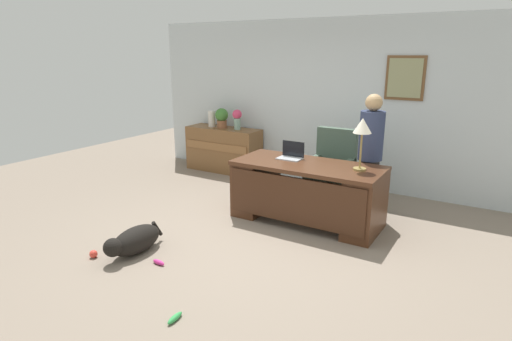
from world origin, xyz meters
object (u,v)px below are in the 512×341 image
person_standing (370,155)px  vase_with_flowers (237,118)px  desk_lamp (362,129)px  dog_toy_ball (93,254)px  desk (306,191)px  laptop (291,154)px  dog_toy_plush (175,318)px  dog_lying (134,241)px  potted_plant (222,117)px  armchair (332,170)px  credenza (224,149)px  dog_toy_bone (159,262)px  vase_empty (212,119)px

person_standing → vase_with_flowers: person_standing is taller
desk_lamp → dog_toy_ball: (-2.21, -2.21, -1.25)m
desk → laptop: size_ratio=5.99×
desk_lamp → dog_toy_plush: 2.98m
dog_lying → potted_plant: size_ratio=2.26×
armchair → potted_plant: bearing=166.3°
desk → laptop: (-0.31, 0.17, 0.41)m
desk → credenza: bearing=148.1°
credenza → vase_with_flowers: vase_with_flowers is taller
person_standing → dog_toy_ball: bearing=-128.2°
credenza → dog_toy_bone: bearing=-65.4°
armchair → dog_toy_plush: bearing=-90.6°
armchair → desk: bearing=-90.1°
desk → dog_toy_ball: size_ratio=22.20×
vase_with_flowers → potted_plant: bearing=180.0°
potted_plant → dog_toy_plush: potted_plant is taller
potted_plant → dog_toy_bone: bearing=-65.0°
dog_toy_ball → person_standing: bearing=51.8°
credenza → person_standing: person_standing is taller
dog_lying → potted_plant: 3.60m
dog_toy_bone → laptop: bearing=75.6°
vase_empty → dog_toy_ball: bearing=-73.4°
person_standing → desk: bearing=-134.6°
credenza → dog_toy_plush: bearing=-59.7°
credenza → vase_empty: (-0.26, 0.00, 0.56)m
laptop → dog_toy_plush: (0.28, -2.69, -0.82)m
dog_toy_bone → vase_with_flowers: bearing=110.0°
credenza → vase_with_flowers: (0.31, 0.00, 0.62)m
desk_lamp → dog_toy_plush: size_ratio=3.48×
dog_lying → vase_empty: (-1.38, 3.30, 0.81)m
desk_lamp → dog_toy_ball: size_ratio=7.36×
desk → laptop: laptop is taller
vase_with_flowers → dog_toy_bone: (1.22, -3.35, -1.00)m
vase_empty → dog_toy_plush: (2.59, -3.99, -0.94)m
dog_lying → dog_toy_ball: size_ratio=9.42×
credenza → vase_with_flowers: size_ratio=3.98×
vase_with_flowers → vase_empty: size_ratio=1.22×
dog_lying → laptop: laptop is taller
desk_lamp → dog_toy_bone: size_ratio=3.93×
laptop → desk_lamp: desk_lamp is taller
dog_toy_bone → credenza: bearing=114.6°
dog_toy_bone → dog_toy_plush: size_ratio=0.89×
dog_toy_bone → dog_toy_plush: (0.80, -0.64, 0.00)m
credenza → potted_plant: 0.61m
laptop → vase_with_flowers: 2.18m
person_standing → dog_lying: bearing=-127.1°
desk → desk_lamp: (0.66, 0.08, 0.86)m
person_standing → dog_toy_ball: size_ratio=19.21×
potted_plant → dog_toy_bone: (1.56, -3.35, -0.99)m
armchair → laptop: (-0.31, -0.72, 0.36)m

